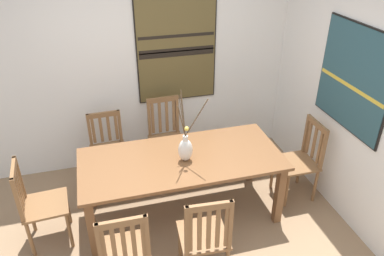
{
  "coord_description": "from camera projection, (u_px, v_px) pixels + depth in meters",
  "views": [
    {
      "loc": [
        -0.62,
        -2.5,
        2.91
      ],
      "look_at": [
        0.25,
        0.64,
        1.04
      ],
      "focal_mm": 35.01,
      "sensor_mm": 36.0,
      "label": 1
    }
  ],
  "objects": [
    {
      "name": "ground_plane",
      "position": [
        185.0,
        255.0,
        3.69
      ],
      "size": [
        6.4,
        6.4,
        0.03
      ],
      "primitive_type": "cube",
      "color": "#8E7051"
    },
    {
      "name": "wall_back",
      "position": [
        146.0,
        61.0,
        4.57
      ],
      "size": [
        6.4,
        0.12,
        2.7
      ],
      "primitive_type": "cube",
      "color": "silver",
      "rests_on": "ground_plane"
    },
    {
      "name": "wall_side",
      "position": [
        379.0,
        109.0,
        3.44
      ],
      "size": [
        0.12,
        6.4,
        2.7
      ],
      "primitive_type": "cube",
      "color": "silver",
      "rests_on": "ground_plane"
    },
    {
      "name": "dining_table",
      "position": [
        182.0,
        165.0,
        3.88
      ],
      "size": [
        2.07,
        0.94,
        0.74
      ],
      "color": "brown",
      "rests_on": "ground_plane"
    },
    {
      "name": "centerpiece_vase",
      "position": [
        185.0,
        148.0,
        3.72
      ],
      "size": [
        0.29,
        0.27,
        0.75
      ],
      "color": "silver",
      "rests_on": "dining_table"
    },
    {
      "name": "chair_0",
      "position": [
        301.0,
        159.0,
        4.26
      ],
      "size": [
        0.42,
        0.42,
        0.95
      ],
      "color": "brown",
      "rests_on": "ground_plane"
    },
    {
      "name": "chair_1",
      "position": [
        205.0,
        236.0,
        3.22
      ],
      "size": [
        0.45,
        0.45,
        0.97
      ],
      "color": "brown",
      "rests_on": "ground_plane"
    },
    {
      "name": "chair_2",
      "position": [
        108.0,
        148.0,
        4.5
      ],
      "size": [
        0.43,
        0.43,
        0.88
      ],
      "color": "brown",
      "rests_on": "ground_plane"
    },
    {
      "name": "chair_3",
      "position": [
        125.0,
        252.0,
        3.06
      ],
      "size": [
        0.43,
        0.43,
        0.97
      ],
      "color": "brown",
      "rests_on": "ground_plane"
    },
    {
      "name": "chair_4",
      "position": [
        166.0,
        136.0,
        4.69
      ],
      "size": [
        0.43,
        0.43,
        0.97
      ],
      "color": "brown",
      "rests_on": "ground_plane"
    },
    {
      "name": "chair_5",
      "position": [
        38.0,
        203.0,
        3.61
      ],
      "size": [
        0.45,
        0.45,
        0.94
      ],
      "color": "brown",
      "rests_on": "ground_plane"
    },
    {
      "name": "painting_on_back_wall",
      "position": [
        177.0,
        51.0,
        4.54
      ],
      "size": [
        0.99,
        0.05,
        1.28
      ],
      "color": "black"
    },
    {
      "name": "painting_on_side_wall",
      "position": [
        354.0,
        79.0,
        3.62
      ],
      "size": [
        0.05,
        1.02,
        1.05
      ],
      "color": "black"
    }
  ]
}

